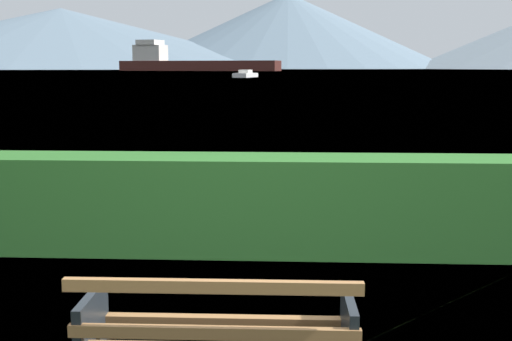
{
  "coord_description": "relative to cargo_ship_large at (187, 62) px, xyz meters",
  "views": [
    {
      "loc": [
        0.37,
        -3.32,
        1.92
      ],
      "look_at": [
        0.0,
        4.09,
        0.7
      ],
      "focal_mm": 44.44,
      "sensor_mm": 36.0,
      "label": 1
    }
  ],
  "objects": [
    {
      "name": "cargo_ship_large",
      "position": [
        0.0,
        0.0,
        0.0
      ],
      "size": [
        72.75,
        28.86,
        13.55
      ],
      "color": "#471E19",
      "rests_on": "water_surface"
    },
    {
      "name": "water_surface",
      "position": [
        44.24,
        30.14,
        -3.79
      ],
      "size": [
        620.0,
        620.0,
        0.0
      ],
      "primitive_type": "plane",
      "color": "#6B8EA3",
      "rests_on": "ground_plane"
    },
    {
      "name": "distant_hills",
      "position": [
        123.74,
        275.09,
        32.0
      ],
      "size": [
        917.55,
        446.39,
        85.78
      ],
      "color": "slate",
      "rests_on": "ground_plane"
    },
    {
      "name": "hedge_row",
      "position": [
        44.24,
        -274.18,
        -3.29
      ],
      "size": [
        11.34,
        0.71,
        1.0
      ],
      "primitive_type": "cube",
      "color": "#2D6B28",
      "rests_on": "ground_plane"
    },
    {
      "name": "fishing_boat_near",
      "position": [
        37.13,
        -167.61,
        -3.3
      ],
      "size": [
        4.15,
        8.04,
        1.35
      ],
      "color": "silver",
      "rests_on": "water_surface"
    }
  ]
}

